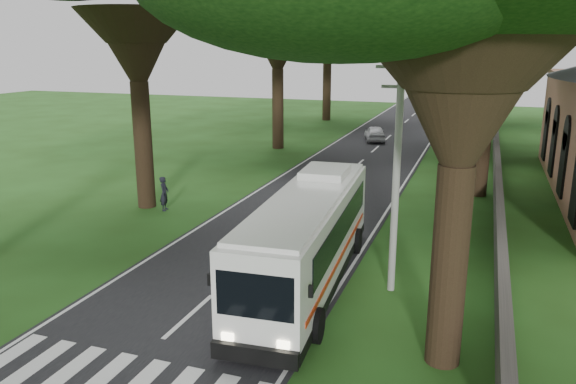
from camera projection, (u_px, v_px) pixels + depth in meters
The scene contains 12 objects.
ground at pixel (153, 349), 15.35m from camera, with size 140.00×140.00×0.00m, color #1E3F12.
road at pixel (356, 167), 38.15m from camera, with size 8.00×120.00×0.04m, color black.
property_wall at pixel (497, 171), 34.20m from camera, with size 0.35×50.00×1.20m, color #383533.
pole_near at pixel (397, 170), 17.99m from camera, with size 1.60×0.24×8.00m.
pole_mid at pixel (445, 107), 36.24m from camera, with size 1.60×0.24×8.00m.
pole_far at pixel (460, 86), 54.48m from camera, with size 1.60×0.24×8.00m.
tree_l_far at pixel (328, 1), 58.68m from camera, with size 14.13×14.13×15.66m.
tree_r_far at pixel (498, 21), 61.01m from camera, with size 12.70×12.70×13.41m.
coach_bus at pixel (308, 236), 19.05m from camera, with size 3.16×11.23×3.27m.
distant_car_a at pixel (375, 133), 48.16m from camera, with size 1.56×3.88×1.32m, color silver.
distant_car_c at pixel (439, 107), 68.01m from camera, with size 1.93×4.75×1.38m, color maroon.
pedestrian at pixel (164, 194), 27.97m from camera, with size 0.63×0.41×1.73m, color black.
Camera 1 is at (8.04, -11.74, 8.06)m, focal length 35.00 mm.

